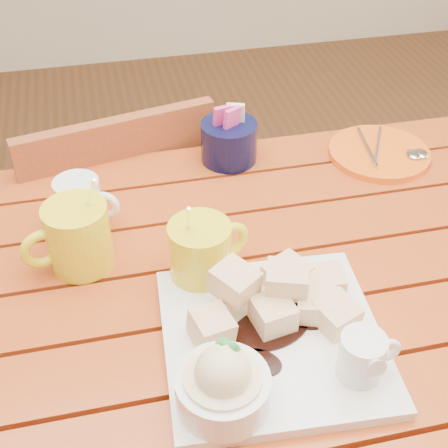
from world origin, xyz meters
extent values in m
cube|color=#8F3612|center=(0.00, -0.23, 0.73)|extent=(1.20, 0.11, 0.03)
cube|color=#8F3612|center=(0.00, -0.11, 0.73)|extent=(1.20, 0.11, 0.03)
cube|color=#8F3612|center=(0.00, 0.00, 0.73)|extent=(1.20, 0.11, 0.03)
cube|color=#8F3612|center=(0.00, 0.11, 0.73)|extent=(1.20, 0.11, 0.03)
cube|color=#8F3612|center=(0.00, 0.23, 0.73)|extent=(1.20, 0.11, 0.03)
cube|color=#8F3612|center=(0.00, 0.34, 0.73)|extent=(1.20, 0.11, 0.03)
cube|color=#8F3612|center=(0.00, 0.36, 0.68)|extent=(1.12, 0.04, 0.08)
cylinder|color=#8F3612|center=(0.55, 0.35, 0.36)|extent=(0.06, 0.06, 0.72)
cube|color=white|center=(0.03, -0.12, 0.76)|extent=(0.31, 0.31, 0.02)
cube|color=#D38340|center=(0.12, -0.06, 0.79)|extent=(0.06, 0.06, 0.04)
cube|color=#D38340|center=(0.06, -0.07, 0.82)|extent=(0.07, 0.07, 0.04)
cube|color=#D38340|center=(0.08, -0.03, 0.79)|extent=(0.07, 0.07, 0.04)
cube|color=#D38340|center=(0.04, -0.10, 0.79)|extent=(0.06, 0.06, 0.04)
cube|color=#D38340|center=(-0.05, -0.10, 0.79)|extent=(0.06, 0.06, 0.04)
cube|color=#D38340|center=(0.10, -0.09, 0.79)|extent=(0.07, 0.07, 0.04)
cube|color=#D38340|center=(-0.01, -0.06, 0.82)|extent=(0.07, 0.07, 0.04)
cube|color=#D38340|center=(0.12, -0.12, 0.79)|extent=(0.07, 0.07, 0.04)
cylinder|color=white|center=(-0.06, -0.20, 0.79)|extent=(0.11, 0.11, 0.05)
cylinder|color=#FFE9BB|center=(-0.06, -0.20, 0.80)|extent=(0.09, 0.09, 0.03)
sphere|color=#FFE9BB|center=(-0.06, -0.20, 0.82)|extent=(0.07, 0.07, 0.07)
cone|color=green|center=(-0.04, -0.20, 0.85)|extent=(0.04, 0.04, 0.03)
cone|color=green|center=(-0.05, -0.19, 0.85)|extent=(0.03, 0.03, 0.03)
cylinder|color=white|center=(0.12, -0.20, 0.80)|extent=(0.06, 0.06, 0.06)
cylinder|color=black|center=(0.12, -0.20, 0.82)|extent=(0.05, 0.05, 0.01)
cone|color=white|center=(0.12, -0.23, 0.82)|extent=(0.02, 0.02, 0.03)
torus|color=white|center=(0.15, -0.20, 0.80)|extent=(0.04, 0.01, 0.04)
cylinder|color=yellow|center=(-0.21, 0.10, 0.80)|extent=(0.10, 0.10, 0.11)
cylinder|color=black|center=(-0.21, 0.10, 0.85)|extent=(0.08, 0.08, 0.01)
torus|color=yellow|center=(-0.26, 0.09, 0.80)|extent=(0.07, 0.03, 0.07)
cylinder|color=silver|center=(-0.20, 0.11, 0.84)|extent=(0.05, 0.05, 0.14)
cylinder|color=yellow|center=(-0.04, 0.03, 0.80)|extent=(0.09, 0.09, 0.10)
cylinder|color=black|center=(-0.04, 0.03, 0.84)|extent=(0.08, 0.08, 0.01)
torus|color=yellow|center=(0.01, 0.05, 0.80)|extent=(0.06, 0.04, 0.06)
cylinder|color=silver|center=(-0.06, 0.04, 0.84)|extent=(0.01, 0.06, 0.13)
cylinder|color=white|center=(-0.21, 0.20, 0.79)|extent=(0.07, 0.07, 0.09)
cylinder|color=white|center=(-0.21, 0.20, 0.83)|extent=(0.06, 0.06, 0.01)
cone|color=white|center=(-0.21, 0.16, 0.82)|extent=(0.04, 0.04, 0.03)
torus|color=white|center=(-0.16, 0.20, 0.80)|extent=(0.05, 0.03, 0.05)
cylinder|color=black|center=(0.08, 0.34, 0.79)|extent=(0.11, 0.11, 0.08)
cube|color=#E33D96|center=(0.06, 0.34, 0.84)|extent=(0.04, 0.02, 0.05)
cube|color=white|center=(0.09, 0.34, 0.84)|extent=(0.04, 0.02, 0.05)
cube|color=#E33D96|center=(0.08, 0.33, 0.84)|extent=(0.04, 0.03, 0.05)
cylinder|color=orange|center=(0.36, 0.29, 0.76)|extent=(0.19, 0.19, 0.01)
cylinder|color=silver|center=(0.34, 0.30, 0.77)|extent=(0.03, 0.14, 0.01)
cylinder|color=silver|center=(0.36, 0.30, 0.77)|extent=(0.07, 0.13, 0.01)
ellipsoid|color=silver|center=(0.42, 0.25, 0.77)|extent=(0.03, 0.04, 0.01)
ellipsoid|color=silver|center=(0.43, 0.25, 0.77)|extent=(0.03, 0.04, 0.01)
cube|color=brown|center=(-0.16, 0.57, 0.41)|extent=(0.46, 0.46, 0.03)
cylinder|color=brown|center=(-0.03, 0.77, 0.20)|extent=(0.03, 0.03, 0.39)
cylinder|color=brown|center=(-0.36, 0.70, 0.20)|extent=(0.03, 0.03, 0.39)
cylinder|color=brown|center=(0.03, 0.44, 0.20)|extent=(0.03, 0.03, 0.39)
cylinder|color=brown|center=(-0.29, 0.37, 0.20)|extent=(0.03, 0.03, 0.39)
cube|color=brown|center=(-0.13, 0.40, 0.62)|extent=(0.39, 0.11, 0.41)
camera|label=1|loc=(-0.16, -0.64, 1.41)|focal=50.00mm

